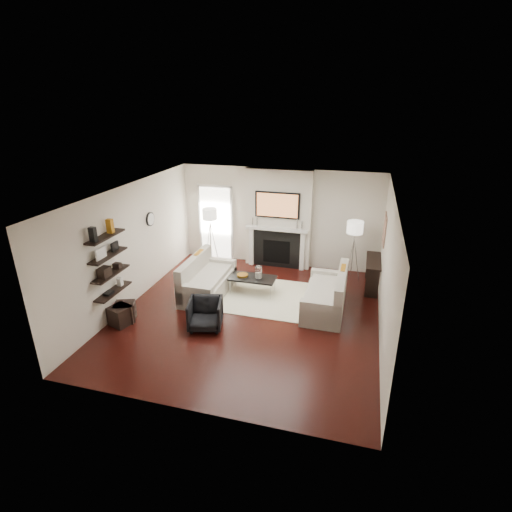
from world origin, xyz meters
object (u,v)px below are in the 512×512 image
(loveseat_right_base, at_px, (324,301))
(ottoman_near, at_px, (125,312))
(loveseat_left_base, at_px, (208,286))
(lamp_right_shade, at_px, (355,227))
(lamp_left_shade, at_px, (210,214))
(coffee_table, at_px, (252,278))
(armchair, at_px, (205,313))

(loveseat_right_base, distance_m, ottoman_near, 4.34)
(loveseat_left_base, distance_m, lamp_right_shade, 3.87)
(loveseat_left_base, bearing_deg, lamp_left_shade, 109.07)
(loveseat_left_base, xyz_separation_m, ottoman_near, (-1.26, -1.61, -0.01))
(loveseat_right_base, relative_size, lamp_right_shade, 4.50)
(lamp_right_shade, bearing_deg, loveseat_right_base, -106.11)
(loveseat_left_base, bearing_deg, ottoman_near, -127.95)
(coffee_table, xyz_separation_m, lamp_right_shade, (2.25, 1.34, 1.05))
(loveseat_right_base, height_order, lamp_right_shade, lamp_right_shade)
(loveseat_right_base, bearing_deg, loveseat_left_base, 179.84)
(coffee_table, relative_size, ottoman_near, 2.75)
(lamp_left_shade, height_order, ottoman_near, lamp_left_shade)
(lamp_left_shade, distance_m, ottoman_near, 3.73)
(loveseat_right_base, xyz_separation_m, lamp_right_shade, (0.49, 1.68, 1.24))
(lamp_left_shade, distance_m, lamp_right_shade, 3.90)
(loveseat_left_base, xyz_separation_m, coffee_table, (1.01, 0.33, 0.19))
(armchair, bearing_deg, loveseat_left_base, 95.52)
(coffee_table, bearing_deg, loveseat_left_base, -161.88)
(loveseat_right_base, height_order, ottoman_near, loveseat_right_base)
(loveseat_left_base, height_order, lamp_left_shade, lamp_left_shade)
(loveseat_left_base, bearing_deg, coffee_table, 18.12)
(lamp_right_shade, height_order, ottoman_near, lamp_right_shade)
(loveseat_left_base, bearing_deg, armchair, -70.38)
(lamp_right_shade, bearing_deg, coffee_table, -149.18)
(lamp_left_shade, xyz_separation_m, ottoman_near, (-0.62, -3.45, -1.25))
(lamp_left_shade, bearing_deg, loveseat_left_base, -70.93)
(ottoman_near, bearing_deg, armchair, 6.34)
(coffee_table, xyz_separation_m, lamp_left_shade, (-1.65, 1.51, 1.05))
(lamp_left_shade, xyz_separation_m, lamp_right_shade, (3.90, -0.17, 0.00))
(coffee_table, bearing_deg, armchair, -106.19)
(loveseat_right_base, height_order, coffee_table, same)
(loveseat_right_base, relative_size, coffee_table, 1.64)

